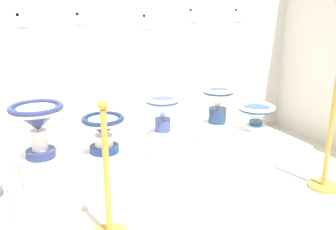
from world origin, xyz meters
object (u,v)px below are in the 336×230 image
(antique_toilet_central_ornate, at_px, (37,120))
(antique_toilet_tall_cobalt, at_px, (163,110))
(antique_toilet_rightmost, at_px, (103,128))
(plinth_block_tall_cobalt, at_px, (163,143))
(antique_toilet_squat_floral, at_px, (218,104))
(stanchion_post_near_left, at_px, (108,198))
(plinth_block_broad_patterned, at_px, (255,131))
(info_placard_fifth, at_px, (238,14))
(plinth_block_squat_floral, at_px, (216,136))
(info_placard_second, at_px, (81,18))
(plinth_block_rightmost, at_px, (105,157))
(info_placard_third, at_px, (147,20))
(info_placard_fourth, at_px, (194,14))
(info_placard_first, at_px, (21,19))
(plinth_block_central_ornate, at_px, (43,169))
(antique_toilet_broad_patterned, at_px, (256,113))
(stanchion_post_near_right, at_px, (328,151))

(antique_toilet_central_ornate, xyz_separation_m, antique_toilet_tall_cobalt, (1.14, 0.14, -0.10))
(antique_toilet_rightmost, relative_size, plinth_block_tall_cobalt, 1.13)
(antique_toilet_squat_floral, distance_m, stanchion_post_near_left, 1.69)
(plinth_block_broad_patterned, xyz_separation_m, info_placard_fifth, (-0.01, 0.41, 1.25))
(plinth_block_squat_floral, distance_m, plinth_block_broad_patterned, 0.58)
(antique_toilet_tall_cobalt, relative_size, info_placard_second, 3.30)
(antique_toilet_central_ornate, distance_m, antique_toilet_squat_floral, 1.73)
(plinth_block_rightmost, bearing_deg, antique_toilet_squat_floral, -1.73)
(plinth_block_broad_patterned, relative_size, info_placard_third, 2.43)
(plinth_block_rightmost, xyz_separation_m, info_placard_second, (-0.03, 0.45, 1.21))
(plinth_block_rightmost, bearing_deg, info_placard_second, 93.37)
(info_placard_second, bearing_deg, info_placard_fifth, 0.00)
(antique_toilet_central_ornate, distance_m, info_placard_fourth, 1.95)
(plinth_block_tall_cobalt, height_order, plinth_block_broad_patterned, plinth_block_tall_cobalt)
(plinth_block_tall_cobalt, xyz_separation_m, info_placard_fourth, (0.57, 0.43, 1.20))
(info_placard_first, bearing_deg, plinth_block_central_ornate, -91.36)
(antique_toilet_tall_cobalt, relative_size, info_placard_third, 2.52)
(antique_toilet_broad_patterned, distance_m, info_placard_fourth, 1.27)
(plinth_block_rightmost, height_order, plinth_block_squat_floral, plinth_block_squat_floral)
(antique_toilet_tall_cobalt, bearing_deg, plinth_block_central_ornate, -173.10)
(plinth_block_tall_cobalt, relative_size, antique_toilet_squat_floral, 0.77)
(antique_toilet_rightmost, relative_size, info_placard_third, 2.47)
(plinth_block_central_ornate, height_order, antique_toilet_rightmost, antique_toilet_rightmost)
(antique_toilet_rightmost, xyz_separation_m, stanchion_post_near_left, (-0.25, -0.92, -0.15))
(plinth_block_squat_floral, distance_m, info_placard_third, 1.36)
(info_placard_second, bearing_deg, plinth_block_central_ornate, -132.60)
(antique_toilet_broad_patterned, bearing_deg, antique_toilet_squat_floral, -172.02)
(plinth_block_central_ornate, xyz_separation_m, info_placard_fifth, (2.28, 0.57, 1.17))
(antique_toilet_tall_cobalt, height_order, antique_toilet_broad_patterned, antique_toilet_tall_cobalt)
(info_placard_first, xyz_separation_m, info_placard_fourth, (1.69, 0.00, 0.02))
(plinth_block_squat_floral, height_order, stanchion_post_near_right, stanchion_post_near_right)
(plinth_block_squat_floral, relative_size, info_placard_fourth, 2.11)
(plinth_block_central_ornate, height_order, stanchion_post_near_left, stanchion_post_near_left)
(antique_toilet_tall_cobalt, xyz_separation_m, info_placard_fifth, (1.14, 0.43, 0.85))
(antique_toilet_central_ornate, xyz_separation_m, antique_toilet_broad_patterned, (2.29, 0.16, -0.29))
(antique_toilet_broad_patterned, height_order, info_placard_second, info_placard_second)
(antique_toilet_squat_floral, relative_size, stanchion_post_near_left, 0.46)
(info_placard_second, height_order, info_placard_third, info_placard_second)
(antique_toilet_squat_floral, distance_m, stanchion_post_near_right, 1.12)
(plinth_block_central_ornate, height_order, antique_toilet_central_ornate, antique_toilet_central_ornate)
(antique_toilet_central_ornate, distance_m, info_placard_second, 1.07)
(antique_toilet_broad_patterned, distance_m, stanchion_post_near_left, 2.21)
(info_placard_second, distance_m, info_placard_fourth, 1.18)
(plinth_block_tall_cobalt, height_order, info_placard_second, info_placard_second)
(plinth_block_squat_floral, height_order, info_placard_third, info_placard_third)
(plinth_block_tall_cobalt, xyz_separation_m, stanchion_post_near_right, (1.00, -1.08, 0.14))
(antique_toilet_central_ornate, xyz_separation_m, info_placard_first, (0.01, 0.57, 0.74))
(info_placard_fifth, bearing_deg, plinth_block_rightmost, -165.35)
(info_placard_second, bearing_deg, plinth_block_rightmost, -86.63)
(plinth_block_rightmost, distance_m, info_placard_second, 1.29)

